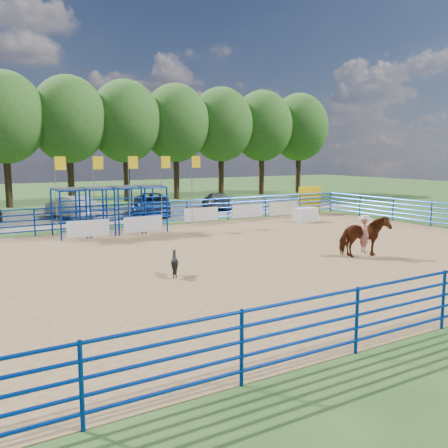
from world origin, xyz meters
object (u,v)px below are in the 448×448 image
at_px(announcer_table, 305,215).
at_px(calf, 174,263).
at_px(car_b, 72,207).
at_px(car_d, 217,201).
at_px(car_c, 151,204).
at_px(horse_and_rider, 364,235).

height_order(announcer_table, calf, calf).
distance_m(car_b, car_d, 11.29).
relative_size(calf, car_d, 0.20).
bearing_deg(car_d, announcer_table, 115.30).
bearing_deg(announcer_table, car_c, 131.01).
bearing_deg(calf, announcer_table, -80.97).
relative_size(announcer_table, car_b, 0.35).
height_order(announcer_table, horse_and_rider, horse_and_rider).
bearing_deg(car_c, car_b, -169.18).
bearing_deg(calf, horse_and_rider, -121.85).
height_order(announcer_table, car_d, car_d).
bearing_deg(horse_and_rider, car_b, 110.84).
distance_m(announcer_table, calf, 15.93).
xyz_separation_m(announcer_table, calf, (-13.38, -8.64, 0.01)).
bearing_deg(announcer_table, car_b, 142.96).
xyz_separation_m(car_b, car_d, (11.28, -0.01, -0.13)).
relative_size(announcer_table, car_c, 0.29).
xyz_separation_m(car_b, car_c, (5.26, -1.14, 0.01)).
height_order(horse_and_rider, car_c, horse_and_rider).
bearing_deg(calf, car_c, -44.14).
xyz_separation_m(announcer_table, car_b, (-12.40, 9.36, 0.32)).
bearing_deg(horse_and_rider, announcer_table, 62.51).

